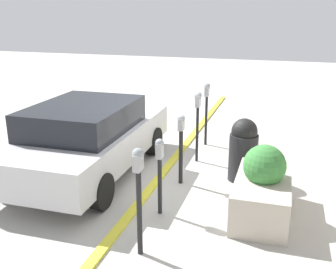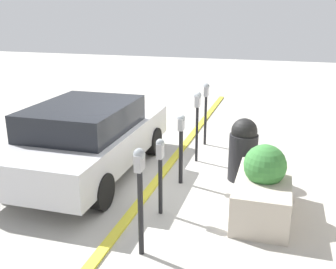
# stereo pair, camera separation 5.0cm
# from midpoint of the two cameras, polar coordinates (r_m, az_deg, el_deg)

# --- Properties ---
(ground_plane) EXTENTS (40.00, 40.00, 0.00)m
(ground_plane) POSITION_cam_midpoint_polar(r_m,az_deg,el_deg) (7.75, -0.69, -6.65)
(ground_plane) COLOR #ADAAA3
(curb_strip) EXTENTS (15.77, 0.16, 0.04)m
(curb_strip) POSITION_cam_midpoint_polar(r_m,az_deg,el_deg) (7.76, -1.26, -6.44)
(curb_strip) COLOR gold
(curb_strip) RESTS_ON ground_plane
(parking_meter_nearest) EXTENTS (0.19, 0.16, 1.53)m
(parking_meter_nearest) POSITION_cam_midpoint_polar(r_m,az_deg,el_deg) (5.13, -4.00, -7.15)
(parking_meter_nearest) COLOR black
(parking_meter_nearest) RESTS_ON ground_plane
(parking_meter_second) EXTENTS (0.16, 0.14, 1.28)m
(parking_meter_second) POSITION_cam_midpoint_polar(r_m,az_deg,el_deg) (6.22, -0.98, -4.31)
(parking_meter_second) COLOR black
(parking_meter_second) RESTS_ON ground_plane
(parking_meter_middle) EXTENTS (0.17, 0.15, 1.37)m
(parking_meter_middle) POSITION_cam_midpoint_polar(r_m,az_deg,el_deg) (7.32, 2.10, -0.66)
(parking_meter_middle) COLOR black
(parking_meter_middle) RESTS_ON ground_plane
(parking_meter_fourth) EXTENTS (0.19, 0.16, 1.55)m
(parking_meter_fourth) POSITION_cam_midpoint_polar(r_m,az_deg,el_deg) (8.37, 4.51, 3.39)
(parking_meter_fourth) COLOR black
(parking_meter_fourth) RESTS_ON ground_plane
(parking_meter_farthest) EXTENTS (0.18, 0.15, 1.53)m
(parking_meter_farthest) POSITION_cam_midpoint_polar(r_m,az_deg,el_deg) (9.49, 5.78, 4.70)
(parking_meter_farthest) COLOR black
(parking_meter_farthest) RESTS_ON ground_plane
(planter_box) EXTENTS (1.69, 0.86, 1.20)m
(planter_box) POSITION_cam_midpoint_polar(r_m,az_deg,el_deg) (6.52, 13.79, -7.73)
(planter_box) COLOR #B2A899
(planter_box) RESTS_ON ground_plane
(parked_car_front) EXTENTS (4.41, 2.03, 1.47)m
(parked_car_front) POSITION_cam_midpoint_polar(r_m,az_deg,el_deg) (8.00, -11.35, -0.34)
(parked_car_front) COLOR #B7B7BC
(parked_car_front) RESTS_ON ground_plane
(trash_bin) EXTENTS (0.55, 0.55, 1.24)m
(trash_bin) POSITION_cam_midpoint_polar(r_m,az_deg,el_deg) (7.70, 11.06, -2.17)
(trash_bin) COLOR black
(trash_bin) RESTS_ON ground_plane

